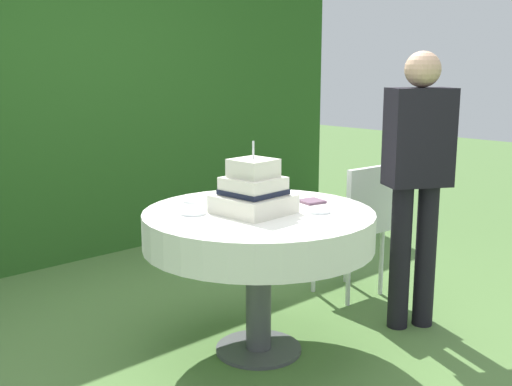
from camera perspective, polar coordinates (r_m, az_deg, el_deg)
ground_plane at (r=3.53m, az=0.23°, el=-14.08°), size 20.00×20.00×0.00m
foliage_hedge at (r=5.21m, az=-18.52°, el=6.76°), size 5.87×0.57×2.28m
cake_table at (r=3.29m, az=0.24°, el=-3.44°), size 1.21×1.21×0.78m
wedding_cake at (r=3.21m, az=-0.25°, el=0.11°), size 0.35×0.35×0.37m
serving_plate_near at (r=3.58m, az=1.43°, el=-0.38°), size 0.10×0.10×0.01m
serving_plate_far at (r=3.50m, az=-5.85°, el=-0.70°), size 0.10×0.10×0.01m
serving_plate_left at (r=3.21m, az=-5.73°, el=-1.81°), size 0.13×0.13×0.01m
serving_plate_right at (r=3.25m, az=5.71°, el=-1.66°), size 0.12×0.12×0.01m
napkin_stack at (r=3.48m, az=5.05°, el=-0.75°), size 0.14×0.14×0.01m
garden_chair at (r=4.17m, az=9.20°, el=-2.25°), size 0.43×0.43×0.89m
standing_person at (r=3.68m, az=14.42°, el=1.88°), size 0.41×0.36×1.60m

